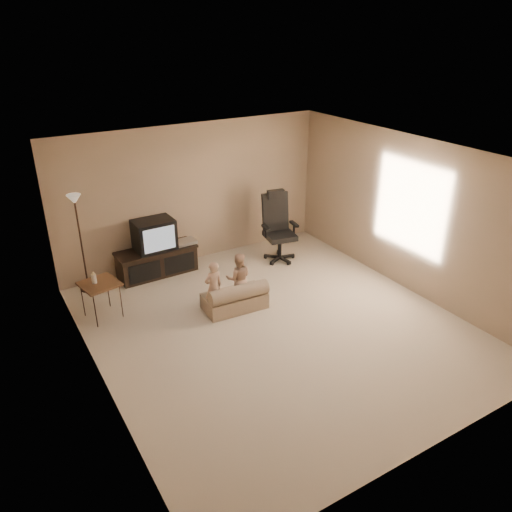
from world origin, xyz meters
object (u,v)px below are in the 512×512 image
Objects in this scene: child_sofa at (236,298)px; office_chair at (278,235)px; side_table at (99,284)px; floor_lamp at (78,222)px; toddler_right at (239,278)px; toddler_left at (214,287)px; tv_stand at (156,252)px.

office_chair is at bearing 41.33° from child_sofa.
office_chair is at bearing 5.91° from side_table.
office_chair is at bearing -10.45° from floor_lamp.
floor_lamp is 1.96× the size of toddler_right.
child_sofa is 0.40m from toddler_left.
tv_stand reaches higher than child_sofa.
side_table is 0.79× the size of child_sofa.
toddler_left is at bearing -81.09° from tv_stand.
tv_stand reaches higher than toddler_right.
office_chair is 1.99m from child_sofa.
side_table reaches higher than child_sofa.
floor_lamp reaches higher than side_table.
toddler_left reaches higher than side_table.
side_table is at bearing 158.85° from child_sofa.
office_chair is 1.67× the size of side_table.
floor_lamp reaches higher than tv_stand.
child_sofa is at bearing -25.00° from side_table.
tv_stand is at bearing -40.61° from toddler_right.
office_chair is 0.78× the size of floor_lamp.
floor_lamp reaches higher than toddler_right.
toddler_left is (1.49, -1.69, -0.79)m from floor_lamp.
toddler_right is (0.74, -1.59, 0.00)m from tv_stand.
tv_stand is 1.65m from toddler_left.
office_chair is at bearing -156.25° from toddler_left.
floor_lamp reaches higher than toddler_left.
child_sofa is 0.32m from toddler_right.
toddler_left is at bearing -139.36° from office_chair.
tv_stand is 0.86× the size of floor_lamp.
toddler_left is at bearing 160.71° from child_sofa.
side_table is at bearing -31.35° from toddler_left.
office_chair is at bearing -15.77° from tv_stand.
floor_lamp is 2.39m from toddler_left.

